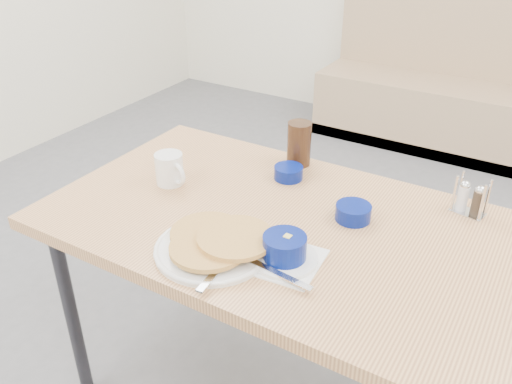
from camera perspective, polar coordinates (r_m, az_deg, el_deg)
The scene contains 10 objects.
booth_bench at distance 3.94m, azimuth 21.04°, elevation 9.33°, with size 1.90×0.56×1.22m.
dining_table at distance 1.58m, azimuth 3.17°, elevation -4.93°, with size 1.40×0.80×0.76m.
pancake_plate at distance 1.42m, azimuth -4.35°, elevation -5.48°, with size 0.31×0.32×0.05m.
coffee_mug at distance 1.74m, azimuth -9.03°, elevation 2.43°, with size 0.13×0.09×0.10m.
grits_setting at distance 1.37m, azimuth 3.00°, elevation -6.22°, with size 0.22×0.20×0.08m.
creamer_bowl at distance 1.76m, azimuth 3.44°, elevation 2.04°, with size 0.09×0.09×0.04m.
butter_bowl at distance 1.57m, azimuth 10.20°, elevation -2.14°, with size 0.10×0.10×0.05m.
amber_tumbler at distance 1.83m, azimuth 4.55°, elevation 5.09°, with size 0.08×0.08×0.15m, color black.
condiment_caddy at distance 1.68m, azimuth 21.58°, elevation -0.88°, with size 0.11×0.07×0.12m.
sugar_wrapper at distance 1.47m, azimuth -2.54°, elevation -4.99°, with size 0.04×0.02×0.00m, color #CB4344.
Camera 1 is at (0.60, -0.91, 1.60)m, focal length 38.00 mm.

